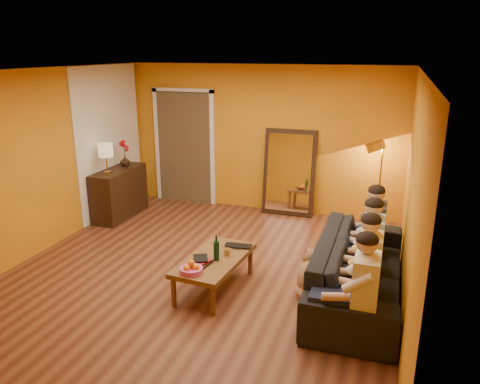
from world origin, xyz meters
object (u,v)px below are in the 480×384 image
(coffee_table, at_px, (215,273))
(person_mid_left, at_px, (369,267))
(table_lamp, at_px, (106,159))
(dog, at_px, (310,274))
(person_far_left, at_px, (365,292))
(sofa, at_px, (358,269))
(wine_bottle, at_px, (216,248))
(mirror_frame, at_px, (289,172))
(person_mid_right, at_px, (372,248))
(floor_lamp, at_px, (379,187))
(vase, at_px, (125,161))
(person_far_right, at_px, (375,231))
(laptop, at_px, (238,247))
(tumbler, at_px, (227,252))
(sideboard, at_px, (119,193))

(coffee_table, relative_size, person_mid_left, 1.00)
(table_lamp, relative_size, dog, 0.86)
(table_lamp, xyz_separation_m, person_far_left, (4.37, -2.26, -0.49))
(sofa, xyz_separation_m, wine_bottle, (-1.63, -0.42, 0.22))
(mirror_frame, xyz_separation_m, sofa, (1.45, -2.64, -0.40))
(person_far_left, height_order, person_mid_right, same)
(floor_lamp, height_order, vase, floor_lamp)
(floor_lamp, distance_m, dog, 2.66)
(person_far_right, bearing_deg, laptop, -157.54)
(tumbler, bearing_deg, sofa, 9.25)
(table_lamp, relative_size, laptop, 1.46)
(person_far_left, height_order, person_mid_left, same)
(coffee_table, height_order, dog, dog)
(table_lamp, bearing_deg, person_mid_left, -21.40)
(wine_bottle, bearing_deg, sideboard, 142.69)
(tumbler, bearing_deg, laptop, 75.38)
(person_mid_left, bearing_deg, person_far_right, 90.00)
(wine_bottle, height_order, laptop, wine_bottle)
(table_lamp, distance_m, vase, 0.57)
(person_far_left, relative_size, wine_bottle, 3.94)
(floor_lamp, distance_m, person_far_left, 3.35)
(person_far_left, bearing_deg, person_mid_right, 90.00)
(dog, distance_m, tumbler, 1.04)
(mirror_frame, distance_m, wine_bottle, 3.08)
(mirror_frame, height_order, sideboard, mirror_frame)
(tumbler, bearing_deg, dog, 3.33)
(sofa, height_order, person_far_left, person_far_left)
(dog, height_order, person_far_left, person_far_left)
(mirror_frame, relative_size, coffee_table, 1.25)
(sideboard, bearing_deg, floor_lamp, 10.28)
(wine_bottle, bearing_deg, coffee_table, 135.00)
(table_lamp, distance_m, wine_bottle, 3.15)
(coffee_table, relative_size, person_mid_right, 1.00)
(sideboard, bearing_deg, mirror_frame, 21.16)
(person_mid_left, bearing_deg, laptop, 165.38)
(person_mid_left, distance_m, person_far_right, 1.10)
(table_lamp, relative_size, floor_lamp, 0.35)
(sideboard, xyz_separation_m, person_mid_left, (4.37, -2.01, 0.18))
(sofa, bearing_deg, table_lamp, 73.41)
(table_lamp, distance_m, person_far_left, 4.95)
(mirror_frame, xyz_separation_m, laptop, (-0.05, -2.67, -0.33))
(person_far_left, distance_m, tumbler, 1.85)
(floor_lamp, distance_m, person_mid_right, 2.25)
(person_mid_left, bearing_deg, sofa, 106.11)
(sofa, relative_size, floor_lamp, 1.71)
(table_lamp, xyz_separation_m, wine_bottle, (2.61, -1.69, -0.53))
(mirror_frame, relative_size, person_mid_left, 1.25)
(person_far_left, xyz_separation_m, laptop, (-1.63, 0.98, -0.18))
(person_far_left, relative_size, person_mid_right, 1.00)
(person_far_right, height_order, vase, person_far_right)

